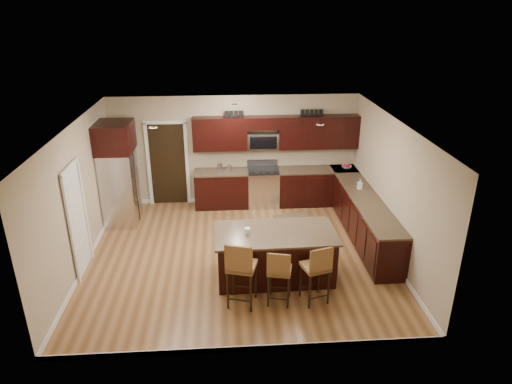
{
  "coord_description": "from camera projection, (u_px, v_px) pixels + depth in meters",
  "views": [
    {
      "loc": [
        -0.23,
        -8.0,
        4.75
      ],
      "look_at": [
        0.36,
        0.4,
        1.21
      ],
      "focal_mm": 32.0,
      "sensor_mm": 36.0,
      "label": 1
    }
  ],
  "objects": [
    {
      "name": "floor",
      "position": [
        240.0,
        255.0,
        9.21
      ],
      "size": [
        6.0,
        6.0,
        0.0
      ],
      "primitive_type": "plane",
      "color": "olive",
      "rests_on": "ground"
    },
    {
      "name": "stool_mid",
      "position": [
        279.0,
        271.0,
        7.5
      ],
      "size": [
        0.46,
        0.46,
        1.03
      ],
      "rotation": [
        0.0,
        0.0,
        -0.23
      ],
      "color": "olive",
      "rests_on": "floor"
    },
    {
      "name": "canister_short",
      "position": [
        229.0,
        168.0,
        11.07
      ],
      "size": [
        0.11,
        0.11,
        0.15
      ],
      "primitive_type": "cylinder",
      "color": "silver",
      "rests_on": "base_cabinets"
    },
    {
      "name": "refrigerator",
      "position": [
        118.0,
        173.0,
        10.14
      ],
      "size": [
        0.79,
        0.92,
        2.35
      ],
      "color": "silver",
      "rests_on": "floor"
    },
    {
      "name": "range",
      "position": [
        263.0,
        187.0,
        11.32
      ],
      "size": [
        0.76,
        0.64,
        1.11
      ],
      "color": "silver",
      "rests_on": "floor"
    },
    {
      "name": "fruit_bowl",
      "position": [
        347.0,
        167.0,
        11.27
      ],
      "size": [
        0.31,
        0.31,
        0.06
      ],
      "primitive_type": "imported",
      "rotation": [
        0.0,
        0.0,
        -0.28
      ],
      "color": "silver",
      "rests_on": "base_cabinets"
    },
    {
      "name": "base_cabinets",
      "position": [
        320.0,
        203.0,
        10.48
      ],
      "size": [
        4.02,
        3.96,
        0.92
      ],
      "color": "black",
      "rests_on": "floor"
    },
    {
      "name": "ceiling",
      "position": [
        238.0,
        125.0,
        8.16
      ],
      "size": [
        6.0,
        6.0,
        0.0
      ],
      "primitive_type": "plane",
      "rotation": [
        3.14,
        0.0,
        0.0
      ],
      "color": "silver",
      "rests_on": "wall_back"
    },
    {
      "name": "island",
      "position": [
        275.0,
        256.0,
        8.35
      ],
      "size": [
        2.2,
        1.18,
        0.92
      ],
      "rotation": [
        0.0,
        0.0,
        0.02
      ],
      "color": "black",
      "rests_on": "floor"
    },
    {
      "name": "doorway",
      "position": [
        168.0,
        164.0,
        11.22
      ],
      "size": [
        0.85,
        0.03,
        2.06
      ],
      "primitive_type": "cube",
      "color": "black",
      "rests_on": "floor"
    },
    {
      "name": "stool_right",
      "position": [
        317.0,
        268.0,
        7.52
      ],
      "size": [
        0.51,
        0.51,
        1.1
      ],
      "rotation": [
        0.0,
        0.0,
        0.29
      ],
      "color": "olive",
      "rests_on": "floor"
    },
    {
      "name": "upper_cabinets",
      "position": [
        278.0,
        132.0,
        10.94
      ],
      "size": [
        4.0,
        0.33,
        0.8
      ],
      "color": "black",
      "rests_on": "wall_back"
    },
    {
      "name": "canister_tall",
      "position": [
        220.0,
        167.0,
        11.04
      ],
      "size": [
        0.12,
        0.12,
        0.21
      ],
      "primitive_type": "cylinder",
      "color": "silver",
      "rests_on": "base_cabinets"
    },
    {
      "name": "floor_mat",
      "position": [
        293.0,
        218.0,
        10.79
      ],
      "size": [
        0.95,
        0.79,
        0.01
      ],
      "primitive_type": "cube",
      "rotation": [
        0.0,
        0.0,
        0.35
      ],
      "color": "brown",
      "rests_on": "floor"
    },
    {
      "name": "island_jar",
      "position": [
        247.0,
        231.0,
        8.11
      ],
      "size": [
        0.1,
        0.1,
        0.1
      ],
      "primitive_type": "cylinder",
      "color": "white",
      "rests_on": "island"
    },
    {
      "name": "microwave",
      "position": [
        263.0,
        141.0,
        11.02
      ],
      "size": [
        0.76,
        0.31,
        0.4
      ],
      "primitive_type": "cube",
      "color": "silver",
      "rests_on": "upper_cabinets"
    },
    {
      "name": "wall_left",
      "position": [
        78.0,
        198.0,
        8.49
      ],
      "size": [
        0.0,
        5.5,
        5.5
      ],
      "primitive_type": "plane",
      "rotation": [
        1.57,
        0.0,
        1.57
      ],
      "color": "tan",
      "rests_on": "floor"
    },
    {
      "name": "wall_back",
      "position": [
        235.0,
        150.0,
        11.21
      ],
      "size": [
        6.0,
        0.0,
        6.0
      ],
      "primitive_type": "plane",
      "rotation": [
        1.57,
        0.0,
        0.0
      ],
      "color": "tan",
      "rests_on": "floor"
    },
    {
      "name": "pantry_door",
      "position": [
        77.0,
        221.0,
        8.35
      ],
      "size": [
        0.03,
        0.8,
        2.04
      ],
      "primitive_type": "cube",
      "color": "white",
      "rests_on": "floor"
    },
    {
      "name": "soap_bottle",
      "position": [
        360.0,
        184.0,
        10.01
      ],
      "size": [
        0.11,
        0.11,
        0.22
      ],
      "primitive_type": "imported",
      "rotation": [
        0.0,
        0.0,
        -0.12
      ],
      "color": "#B2B2B2",
      "rests_on": "base_cabinets"
    },
    {
      "name": "wall_right",
      "position": [
        392.0,
        190.0,
        8.88
      ],
      "size": [
        0.0,
        5.5,
        5.5
      ],
      "primitive_type": "plane",
      "rotation": [
        1.57,
        0.0,
        -1.57
      ],
      "color": "tan",
      "rests_on": "floor"
    },
    {
      "name": "letter_decor",
      "position": [
        272.0,
        113.0,
        10.75
      ],
      "size": [
        2.2,
        0.03,
        0.15
      ],
      "primitive_type": null,
      "color": "black",
      "rests_on": "upper_cabinets"
    },
    {
      "name": "stool_left",
      "position": [
        241.0,
        267.0,
        7.4
      ],
      "size": [
        0.56,
        0.56,
        1.21
      ],
      "rotation": [
        0.0,
        0.0,
        -0.27
      ],
      "color": "olive",
      "rests_on": "floor"
    }
  ]
}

